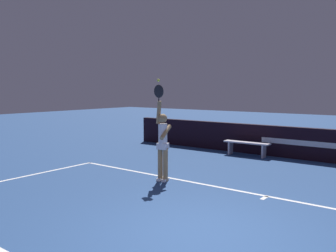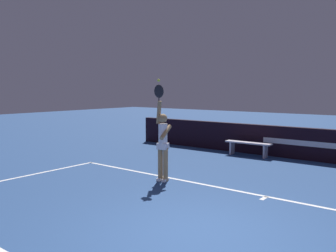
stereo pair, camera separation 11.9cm
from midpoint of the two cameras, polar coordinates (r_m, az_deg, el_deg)
The scene contains 6 objects.
ground_plane at distance 6.17m, azimuth 5.79°, elevation -17.00°, with size 60.00×60.00×0.00m, color navy.
court_lines at distance 6.35m, azimuth 6.94°, elevation -16.31°, with size 12.14×5.11×0.00m.
back_wall at distance 12.84m, azimuth 24.08°, elevation -2.88°, with size 15.55×0.24×1.09m.
tennis_player at distance 9.29m, azimuth -0.49°, elevation -2.43°, with size 0.49×0.51×2.52m.
tennis_ball at distance 9.31m, azimuth -1.14°, elevation 7.30°, with size 0.07×0.07×0.07m.
courtside_bench_near at distance 13.13m, azimuth 12.93°, elevation -3.02°, with size 1.68×0.41×0.51m.
Camera 2 is at (3.06, -4.78, 2.40)m, focal length 38.26 mm.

